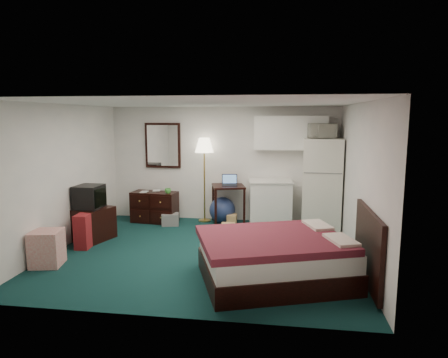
% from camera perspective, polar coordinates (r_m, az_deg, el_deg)
% --- Properties ---
extents(floor, '(5.00, 4.50, 0.01)m').
position_cam_1_polar(floor, '(6.91, -2.93, -10.41)').
color(floor, '#0B3534').
rests_on(floor, ground).
extents(ceiling, '(5.00, 4.50, 0.01)m').
position_cam_1_polar(ceiling, '(6.53, -3.10, 10.79)').
color(ceiling, white).
rests_on(ceiling, walls).
extents(walls, '(5.01, 4.51, 2.50)m').
position_cam_1_polar(walls, '(6.60, -3.01, -0.11)').
color(walls, white).
rests_on(walls, floor).
extents(mirror, '(0.80, 0.06, 1.00)m').
position_cam_1_polar(mirror, '(9.03, -8.72, 4.76)').
color(mirror, white).
rests_on(mirror, walls).
extents(upper_cabinets, '(1.50, 0.35, 0.70)m').
position_cam_1_polar(upper_cabinets, '(8.48, 9.47, 6.52)').
color(upper_cabinets, white).
rests_on(upper_cabinets, walls).
extents(headboard, '(0.06, 1.56, 1.00)m').
position_cam_1_polar(headboard, '(5.78, 19.91, -9.08)').
color(headboard, black).
rests_on(headboard, walls).
extents(dresser, '(1.02, 0.55, 0.67)m').
position_cam_1_polar(dresser, '(8.86, -9.88, -3.95)').
color(dresser, black).
rests_on(dresser, floor).
extents(floor_lamp, '(0.43, 0.43, 1.83)m').
position_cam_1_polar(floor_lamp, '(8.71, -2.82, -0.15)').
color(floor_lamp, gold).
rests_on(floor_lamp, floor).
extents(desk, '(0.81, 0.81, 0.83)m').
position_cam_1_polar(desk, '(8.60, 0.61, -3.64)').
color(desk, black).
rests_on(desk, floor).
extents(exercise_ball, '(0.71, 0.71, 0.56)m').
position_cam_1_polar(exercise_ball, '(8.68, -0.25, -4.45)').
color(exercise_ball, navy).
rests_on(exercise_ball, floor).
extents(kitchen_counter, '(0.92, 0.74, 0.94)m').
position_cam_1_polar(kitchen_counter, '(8.50, 6.60, -3.49)').
color(kitchen_counter, white).
rests_on(kitchen_counter, floor).
extents(fridge, '(0.82, 0.82, 1.85)m').
position_cam_1_polar(fridge, '(8.39, 13.83, -0.67)').
color(fridge, white).
rests_on(fridge, floor).
extents(bed, '(2.37, 2.10, 0.63)m').
position_cam_1_polar(bed, '(5.73, 7.31, -11.23)').
color(bed, maroon).
rests_on(bed, floor).
extents(tv_stand, '(0.77, 0.81, 0.60)m').
position_cam_1_polar(tv_stand, '(7.91, -18.28, -6.07)').
color(tv_stand, black).
rests_on(tv_stand, floor).
extents(suitcase, '(0.26, 0.39, 0.60)m').
position_cam_1_polar(suitcase, '(7.47, -19.37, -7.01)').
color(suitcase, maroon).
rests_on(suitcase, floor).
extents(retail_box, '(0.52, 0.52, 0.55)m').
position_cam_1_polar(retail_box, '(6.82, -23.98, -9.01)').
color(retail_box, beige).
rests_on(retail_box, floor).
extents(file_bin, '(0.41, 0.35, 0.25)m').
position_cam_1_polar(file_bin, '(8.59, -7.69, -5.74)').
color(file_bin, slate).
rests_on(file_bin, floor).
extents(cardboard_box_a, '(0.28, 0.25, 0.22)m').
position_cam_1_polar(cardboard_box_a, '(7.87, 0.60, -7.14)').
color(cardboard_box_a, '#AA8454').
rests_on(cardboard_box_a, floor).
extents(cardboard_box_b, '(0.21, 0.24, 0.24)m').
position_cam_1_polar(cardboard_box_b, '(8.48, 1.13, -5.89)').
color(cardboard_box_b, '#AA8454').
rests_on(cardboard_box_b, floor).
extents(laptop, '(0.36, 0.31, 0.23)m').
position_cam_1_polar(laptop, '(8.47, 0.81, -0.19)').
color(laptop, black).
rests_on(laptop, desk).
extents(crt_tv, '(0.49, 0.52, 0.43)m').
position_cam_1_polar(crt_tv, '(7.79, -18.73, -2.43)').
color(crt_tv, black).
rests_on(crt_tv, tv_stand).
extents(microwave, '(0.59, 0.41, 0.36)m').
position_cam_1_polar(microwave, '(8.32, 13.74, 6.93)').
color(microwave, white).
rests_on(microwave, fridge).
extents(book_a, '(0.15, 0.02, 0.20)m').
position_cam_1_polar(book_a, '(8.81, -11.82, -1.20)').
color(book_a, '#AA8454').
rests_on(book_a, dresser).
extents(book_b, '(0.16, 0.05, 0.21)m').
position_cam_1_polar(book_b, '(8.90, -10.12, -1.02)').
color(book_b, '#AA8454').
rests_on(book_b, dresser).
extents(mug, '(0.14, 0.11, 0.14)m').
position_cam_1_polar(mug, '(8.57, -8.01, -1.61)').
color(mug, green).
rests_on(mug, dresser).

